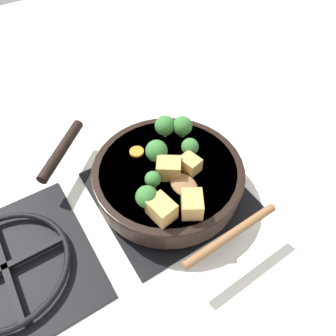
{
  "coord_description": "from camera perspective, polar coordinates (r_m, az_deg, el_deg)",
  "views": [
    {
      "loc": [
        -0.38,
        0.24,
        0.61
      ],
      "look_at": [
        0.0,
        0.0,
        0.08
      ],
      "focal_mm": 35.0,
      "sensor_mm": 36.0,
      "label": 1
    }
  ],
  "objects": [
    {
      "name": "broccoli_floret_near_spoon",
      "position": [
        0.7,
        3.85,
        3.68
      ],
      "size": [
        0.04,
        0.04,
        0.04
      ],
      "color": "#709956",
      "rests_on": "skillet_pan"
    },
    {
      "name": "front_burner_grate",
      "position": [
        0.74,
        -0.0,
        -3.51
      ],
      "size": [
        0.31,
        0.31,
        0.03
      ],
      "color": "black",
      "rests_on": "ground_plane"
    },
    {
      "name": "tofu_cube_center_large",
      "position": [
        0.68,
        3.87,
        0.71
      ],
      "size": [
        0.05,
        0.04,
        0.03
      ],
      "primitive_type": "cube",
      "rotation": [
        0.0,
        0.0,
        0.22
      ],
      "color": "tan",
      "rests_on": "skillet_pan"
    },
    {
      "name": "broccoli_floret_south_cluster",
      "position": [
        0.61,
        -3.71,
        -5.04
      ],
      "size": [
        0.04,
        0.04,
        0.05
      ],
      "color": "#709956",
      "rests_on": "skillet_pan"
    },
    {
      "name": "broccoli_floret_west_rim",
      "position": [
        0.74,
        -0.54,
        7.37
      ],
      "size": [
        0.05,
        0.05,
        0.05
      ],
      "color": "#709956",
      "rests_on": "skillet_pan"
    },
    {
      "name": "broccoli_floret_center_top",
      "position": [
        0.74,
        2.53,
        7.3
      ],
      "size": [
        0.04,
        0.04,
        0.05
      ],
      "color": "#709956",
      "rests_on": "skillet_pan"
    },
    {
      "name": "broccoli_floret_east_rim",
      "position": [
        0.68,
        -2.0,
        2.96
      ],
      "size": [
        0.05,
        0.05,
        0.05
      ],
      "color": "#709956",
      "rests_on": "skillet_pan"
    },
    {
      "name": "wooden_spoon",
      "position": [
        0.62,
        7.03,
        -7.27
      ],
      "size": [
        0.18,
        0.21,
        0.02
      ],
      "color": "brown",
      "rests_on": "skillet_pan"
    },
    {
      "name": "rear_burner_grate",
      "position": [
        0.71,
        -26.26,
        -15.56
      ],
      "size": [
        0.31,
        0.31,
        0.03
      ],
      "color": "black",
      "rests_on": "ground_plane"
    },
    {
      "name": "skillet_pan",
      "position": [
        0.71,
        -0.19,
        -1.25
      ],
      "size": [
        0.42,
        0.41,
        0.06
      ],
      "color": "black",
      "rests_on": "front_burner_grate"
    },
    {
      "name": "ground_plane",
      "position": [
        0.75,
        -0.0,
        -4.05
      ],
      "size": [
        2.4,
        2.4,
        0.0
      ],
      "primitive_type": "plane",
      "color": "silver"
    },
    {
      "name": "carrot_slice_near_center",
      "position": [
        0.72,
        -2.84,
        3.3
      ],
      "size": [
        0.03,
        0.03,
        0.01
      ],
      "primitive_type": "cylinder",
      "color": "orange",
      "rests_on": "skillet_pan"
    },
    {
      "name": "tofu_cube_near_handle",
      "position": [
        0.61,
        4.21,
        -6.3
      ],
      "size": [
        0.06,
        0.06,
        0.04
      ],
      "primitive_type": "cube",
      "rotation": [
        0.0,
        0.0,
        5.74
      ],
      "color": "tan",
      "rests_on": "skillet_pan"
    },
    {
      "name": "tofu_cube_west_chunk",
      "position": [
        0.66,
        0.11,
        -0.08
      ],
      "size": [
        0.06,
        0.06,
        0.04
      ],
      "primitive_type": "cube",
      "rotation": [
        0.0,
        0.0,
        0.96
      ],
      "color": "tan",
      "rests_on": "skillet_pan"
    },
    {
      "name": "tofu_cube_east_chunk",
      "position": [
        0.6,
        -1.14,
        -7.22
      ],
      "size": [
        0.06,
        0.05,
        0.04
      ],
      "primitive_type": "cube",
      "rotation": [
        0.0,
        0.0,
        0.17
      ],
      "color": "tan",
      "rests_on": "skillet_pan"
    },
    {
      "name": "broccoli_floret_north_edge",
      "position": [
        0.64,
        -2.65,
        -1.98
      ],
      "size": [
        0.03,
        0.03,
        0.04
      ],
      "color": "#709956",
      "rests_on": "skillet_pan"
    },
    {
      "name": "carrot_slice_orange_thin",
      "position": [
        0.72,
        -5.47,
        2.85
      ],
      "size": [
        0.03,
        0.03,
        0.01
      ],
      "primitive_type": "cylinder",
      "color": "orange",
      "rests_on": "skillet_pan"
    }
  ]
}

